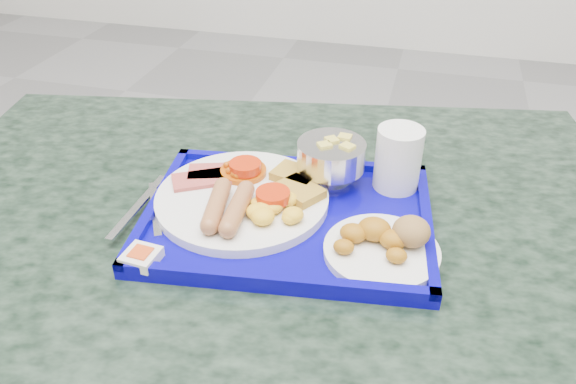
{
  "coord_description": "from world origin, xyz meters",
  "views": [
    {
      "loc": [
        0.18,
        -0.39,
        1.19
      ],
      "look_at": [
        0.01,
        0.24,
        0.75
      ],
      "focal_mm": 35.0,
      "sensor_mm": 36.0,
      "label": 1
    }
  ],
  "objects_px": {
    "fruit_bowl": "(331,157)",
    "bread_plate": "(385,243)",
    "tray": "(288,218)",
    "juice_cup": "(398,157)",
    "main_plate": "(247,196)",
    "table": "(272,293)"
  },
  "relations": [
    {
      "from": "fruit_bowl",
      "to": "bread_plate",
      "type": "bearing_deg",
      "value": -55.33
    },
    {
      "from": "tray",
      "to": "fruit_bowl",
      "type": "distance_m",
      "value": 0.12
    },
    {
      "from": "bread_plate",
      "to": "juice_cup",
      "type": "distance_m",
      "value": 0.17
    },
    {
      "from": "tray",
      "to": "main_plate",
      "type": "height_order",
      "value": "main_plate"
    },
    {
      "from": "table",
      "to": "tray",
      "type": "distance_m",
      "value": 0.19
    },
    {
      "from": "table",
      "to": "main_plate",
      "type": "bearing_deg",
      "value": -146.51
    },
    {
      "from": "main_plate",
      "to": "fruit_bowl",
      "type": "relative_size",
      "value": 2.45
    },
    {
      "from": "tray",
      "to": "bread_plate",
      "type": "xyz_separation_m",
      "value": [
        0.14,
        -0.05,
        0.02
      ]
    },
    {
      "from": "table",
      "to": "bread_plate",
      "type": "relative_size",
      "value": 8.15
    },
    {
      "from": "table",
      "to": "main_plate",
      "type": "height_order",
      "value": "main_plate"
    },
    {
      "from": "juice_cup",
      "to": "tray",
      "type": "bearing_deg",
      "value": -139.96
    },
    {
      "from": "table",
      "to": "main_plate",
      "type": "xyz_separation_m",
      "value": [
        -0.03,
        -0.02,
        0.21
      ]
    },
    {
      "from": "table",
      "to": "tray",
      "type": "relative_size",
      "value": 2.81
    },
    {
      "from": "main_plate",
      "to": "juice_cup",
      "type": "bearing_deg",
      "value": 27.36
    },
    {
      "from": "table",
      "to": "fruit_bowl",
      "type": "relative_size",
      "value": 11.88
    },
    {
      "from": "tray",
      "to": "fruit_bowl",
      "type": "height_order",
      "value": "fruit_bowl"
    },
    {
      "from": "tray",
      "to": "fruit_bowl",
      "type": "relative_size",
      "value": 4.22
    },
    {
      "from": "main_plate",
      "to": "juice_cup",
      "type": "distance_m",
      "value": 0.23
    },
    {
      "from": "tray",
      "to": "main_plate",
      "type": "relative_size",
      "value": 1.72
    },
    {
      "from": "main_plate",
      "to": "juice_cup",
      "type": "xyz_separation_m",
      "value": [
        0.2,
        0.11,
        0.04
      ]
    },
    {
      "from": "table",
      "to": "tray",
      "type": "bearing_deg",
      "value": -41.36
    },
    {
      "from": "bread_plate",
      "to": "fruit_bowl",
      "type": "bearing_deg",
      "value": 124.67
    }
  ]
}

